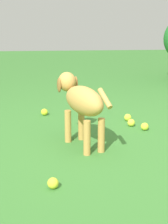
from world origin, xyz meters
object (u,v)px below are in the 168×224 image
(tennis_ball_0, at_px, (131,123))
(tennis_ball_2, at_px, (44,112))
(tennis_ball_3, at_px, (53,183))
(tennis_ball_1, at_px, (128,117))
(tennis_ball_4, at_px, (145,127))
(dog, at_px, (81,101))

(tennis_ball_0, height_order, tennis_ball_2, same)
(tennis_ball_3, bearing_deg, tennis_ball_1, 151.62)
(tennis_ball_3, height_order, tennis_ball_4, same)
(tennis_ball_3, relative_size, tennis_ball_4, 1.00)
(tennis_ball_0, relative_size, tennis_ball_2, 1.00)
(tennis_ball_1, height_order, tennis_ball_4, same)
(dog, bearing_deg, tennis_ball_1, -62.73)
(tennis_ball_3, bearing_deg, tennis_ball_2, -177.04)
(dog, height_order, tennis_ball_0, dog)
(tennis_ball_4, bearing_deg, tennis_ball_0, -142.26)
(tennis_ball_0, xyz_separation_m, tennis_ball_4, (0.12, 0.09, 0.00))
(dog, relative_size, tennis_ball_4, 11.00)
(dog, height_order, tennis_ball_3, dog)
(tennis_ball_3, distance_m, tennis_ball_4, 1.27)
(tennis_ball_3, bearing_deg, dog, 162.78)
(tennis_ball_1, height_order, tennis_ball_2, same)
(tennis_ball_1, bearing_deg, tennis_ball_3, -28.38)
(tennis_ball_0, bearing_deg, tennis_ball_3, -31.69)
(tennis_ball_2, height_order, tennis_ball_4, same)
(dog, relative_size, tennis_ball_3, 11.00)
(dog, bearing_deg, tennis_ball_3, 139.19)
(dog, bearing_deg, tennis_ball_4, -85.47)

